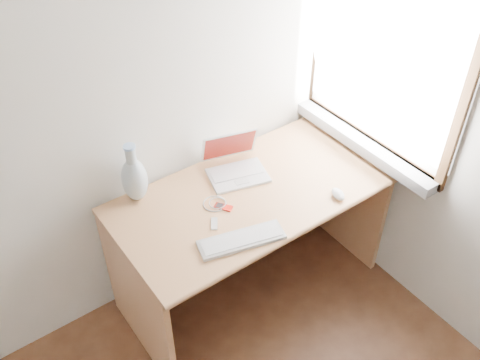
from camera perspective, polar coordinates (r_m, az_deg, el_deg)
window at (r=2.67m, az=14.60°, el=12.54°), size 0.11×0.99×1.10m
desk at (r=2.81m, az=0.17°, el=-3.53°), size 1.38×0.69×0.73m
laptop at (r=2.71m, az=-0.70°, el=1.54°), size 0.33×0.31×0.20m
external_keyboard at (r=2.38m, az=0.17°, el=-6.37°), size 0.41×0.21×0.02m
mouse at (r=2.63m, az=10.42°, el=-1.49°), size 0.08×0.10×0.03m
ipod at (r=2.54m, az=-1.79°, el=-2.88°), size 0.08×0.09×0.01m
cable_coil at (r=2.56m, az=-2.72°, el=-2.53°), size 0.14×0.14×0.01m
remote at (r=2.46m, az=-2.76°, el=-4.67°), size 0.07×0.08×0.01m
vase at (r=2.55m, az=-11.20°, el=0.20°), size 0.12×0.12×0.32m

